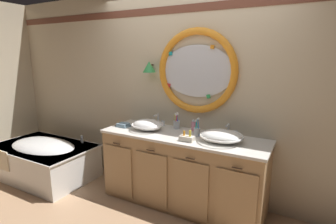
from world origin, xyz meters
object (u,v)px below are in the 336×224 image
at_px(bathtub, 44,157).
at_px(toothbrush_holder_right, 197,131).
at_px(toiletry_basket, 187,138).
at_px(toothbrush_holder_left, 177,124).
at_px(soap_dispenser, 194,126).
at_px(sink_basin_right, 221,136).
at_px(sink_basin_left, 147,125).
at_px(folded_hand_towel, 123,125).

height_order(bathtub, toothbrush_holder_right, toothbrush_holder_right).
xyz_separation_m(bathtub, toiletry_basket, (2.24, 0.16, 0.61)).
bearing_deg(toothbrush_holder_right, toothbrush_holder_left, 154.90).
bearing_deg(toiletry_basket, toothbrush_holder_left, 130.25).
height_order(soap_dispenser, toiletry_basket, soap_dispenser).
xyz_separation_m(bathtub, sink_basin_right, (2.58, 0.31, 0.64)).
distance_m(sink_basin_left, toothbrush_holder_right, 0.64).
bearing_deg(soap_dispenser, folded_hand_towel, -163.20).
relative_size(toothbrush_holder_left, toothbrush_holder_right, 0.94).
height_order(folded_hand_towel, toiletry_basket, toiletry_basket).
distance_m(bathtub, folded_hand_towel, 1.44).
relative_size(toothbrush_holder_left, folded_hand_towel, 1.36).
xyz_separation_m(sink_basin_left, soap_dispenser, (0.52, 0.24, -0.00)).
xyz_separation_m(sink_basin_right, toothbrush_holder_right, (-0.31, 0.06, -0.01)).
bearing_deg(toothbrush_holder_left, toiletry_basket, -49.75).
bearing_deg(toothbrush_holder_right, soap_dispenser, 124.26).
relative_size(toothbrush_holder_right, soap_dispenser, 1.52).
relative_size(sink_basin_right, toothbrush_holder_left, 2.25).
distance_m(toothbrush_holder_left, folded_hand_towel, 0.69).
relative_size(sink_basin_left, soap_dispenser, 2.73).
distance_m(sink_basin_right, toothbrush_holder_left, 0.69).
height_order(sink_basin_right, soap_dispenser, soap_dispenser).
bearing_deg(sink_basin_right, folded_hand_towel, -178.77).
xyz_separation_m(toothbrush_holder_right, soap_dispenser, (-0.12, 0.17, 0.01)).
bearing_deg(bathtub, soap_dispenser, 14.26).
height_order(bathtub, folded_hand_towel, folded_hand_towel).
relative_size(sink_basin_left, toothbrush_holder_right, 1.80).
xyz_separation_m(sink_basin_left, folded_hand_towel, (-0.35, -0.03, -0.04)).
bearing_deg(soap_dispenser, bathtub, -165.74).
bearing_deg(folded_hand_towel, toothbrush_holder_right, 5.21).
distance_m(bathtub, toiletry_basket, 2.33).
distance_m(sink_basin_right, folded_hand_towel, 1.30).
bearing_deg(toothbrush_holder_right, sink_basin_left, -174.40).
bearing_deg(toiletry_basket, bathtub, -175.97).
height_order(sink_basin_right, toothbrush_holder_left, toothbrush_holder_left).
xyz_separation_m(bathtub, sink_basin_left, (1.63, 0.31, 0.64)).
bearing_deg(soap_dispenser, sink_basin_right, -28.86).
relative_size(sink_basin_left, sink_basin_right, 0.85).
relative_size(bathtub, sink_basin_left, 3.69).
xyz_separation_m(sink_basin_left, toiletry_basket, (0.61, -0.15, -0.03)).
distance_m(toothbrush_holder_right, folded_hand_towel, 0.99).
height_order(toothbrush_holder_right, toiletry_basket, toothbrush_holder_right).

